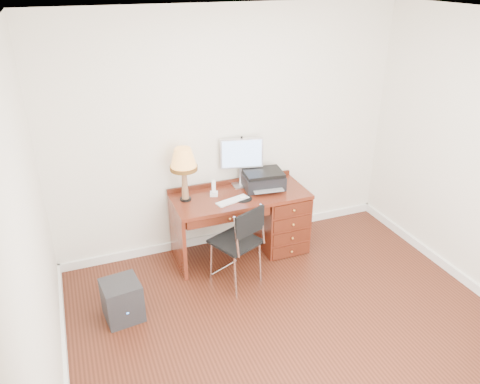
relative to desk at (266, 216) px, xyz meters
name	(u,v)px	position (x,y,z in m)	size (l,w,h in m)	color
ground	(295,330)	(-0.32, -1.40, -0.41)	(4.00, 4.00, 0.00)	#38160C
room_shell	(267,286)	(-0.32, -0.77, -0.36)	(4.00, 4.00, 4.00)	white
desk	(266,216)	(0.00, 0.00, 0.00)	(1.50, 0.67, 0.75)	maroon
monitor	(241,156)	(-0.22, 0.24, 0.69)	(0.48, 0.20, 0.56)	silver
keyboard	(232,201)	(-0.46, -0.13, 0.34)	(0.38, 0.11, 0.01)	white
mouse_pad	(243,198)	(-0.33, -0.12, 0.35)	(0.20, 0.20, 0.04)	black
printer	(263,179)	(-0.01, 0.08, 0.43)	(0.48, 0.39, 0.20)	black
leg_lamp	(183,163)	(-0.92, 0.08, 0.77)	(0.29, 0.29, 0.59)	black
phone	(214,191)	(-0.60, 0.08, 0.39)	(0.11, 0.11, 0.18)	white
pen_cup	(260,179)	(-0.01, 0.18, 0.39)	(0.08, 0.08, 0.11)	black
chair	(238,239)	(-0.56, -0.56, 0.14)	(0.56, 0.57, 0.91)	black
equipment_box	(122,300)	(-1.76, -0.65, -0.22)	(0.34, 0.34, 0.39)	black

